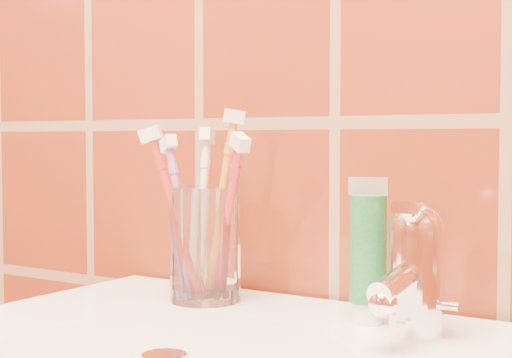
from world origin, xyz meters
The scene contains 8 objects.
glass_tumbler centered at (-0.11, 1.11, 0.91)m, with size 0.08×0.08×0.12m, color white.
toothpaste_tube centered at (0.08, 1.11, 0.91)m, with size 0.04×0.04×0.14m.
faucet centered at (0.14, 1.09, 0.91)m, with size 0.05×0.11×0.12m.
toothbrush_0 centered at (-0.08, 1.11, 0.94)m, with size 0.08×0.06×0.18m, color #B32636, non-canonical shape.
toothbrush_1 centered at (-0.13, 1.09, 0.94)m, with size 0.08×0.05×0.19m, color #B42F26, non-canonical shape.
toothbrush_2 centered at (-0.15, 1.12, 0.94)m, with size 0.09×0.06×0.18m, color #8C4AA0, non-canonical shape.
toothbrush_3 centered at (-0.10, 1.13, 0.95)m, with size 0.05×0.04×0.21m, color orange, non-canonical shape.
toothbrush_4 centered at (-0.13, 1.13, 0.94)m, with size 0.04×0.07×0.19m, color silver, non-canonical shape.
Camera 1 is at (0.39, 0.44, 1.02)m, focal length 55.00 mm.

